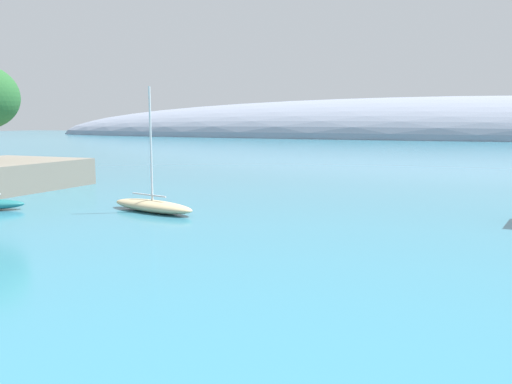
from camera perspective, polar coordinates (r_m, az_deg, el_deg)
distant_ridge at (r=222.29m, az=19.28°, el=5.68°), size 380.96×74.37×32.93m
sailboat_sand_mid_mooring at (r=37.78m, az=-11.39°, el=-1.43°), size 7.87×3.56×8.88m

